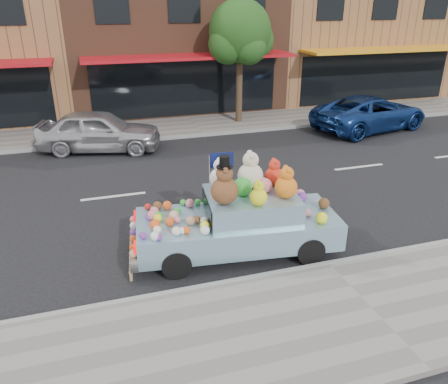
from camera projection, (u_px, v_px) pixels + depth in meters
name	position (u px, v px, depth m)	size (l,w,h in m)	color
ground	(246.00, 181.00, 13.46)	(120.00, 120.00, 0.00)	black
near_sidewalk	(371.00, 310.00, 7.76)	(60.00, 3.00, 0.12)	gray
far_sidewalk	(196.00, 126.00, 19.11)	(60.00, 3.00, 0.12)	gray
near_kerb	(328.00, 265.00, 9.06)	(60.00, 0.12, 0.13)	gray
far_kerb	(204.00, 135.00, 17.80)	(60.00, 0.12, 0.13)	gray
storefront_mid	(168.00, 31.00, 22.44)	(10.00, 9.80, 7.30)	brown
storefront_right	(340.00, 27.00, 25.16)	(10.00, 9.80, 7.30)	#905E3C
street_tree	(240.00, 37.00, 18.24)	(3.00, 2.70, 5.22)	#38281C
car_silver	(99.00, 131.00, 15.85)	(1.77, 4.39, 1.50)	#BCBBC1
car_blue	(370.00, 113.00, 18.49)	(2.39, 5.19, 1.44)	navy
art_car	(239.00, 218.00, 9.40)	(4.65, 2.25, 2.36)	black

